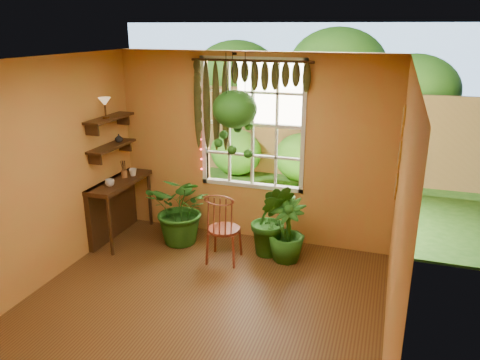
% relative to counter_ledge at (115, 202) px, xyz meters
% --- Properties ---
extents(floor, '(4.50, 4.50, 0.00)m').
position_rel_counter_ledge_xyz_m(floor, '(1.91, -1.60, -0.55)').
color(floor, brown).
rests_on(floor, ground).
extents(ceiling, '(4.50, 4.50, 0.00)m').
position_rel_counter_ledge_xyz_m(ceiling, '(1.91, -1.60, 2.15)').
color(ceiling, white).
rests_on(ceiling, wall_back).
extents(wall_back, '(4.00, 0.00, 4.00)m').
position_rel_counter_ledge_xyz_m(wall_back, '(1.91, 0.65, 0.80)').
color(wall_back, gold).
rests_on(wall_back, floor).
extents(wall_left, '(0.00, 4.50, 4.50)m').
position_rel_counter_ledge_xyz_m(wall_left, '(-0.09, -1.60, 0.80)').
color(wall_left, gold).
rests_on(wall_left, floor).
extents(wall_right, '(0.00, 4.50, 4.50)m').
position_rel_counter_ledge_xyz_m(wall_right, '(3.91, -1.60, 0.80)').
color(wall_right, gold).
rests_on(wall_right, floor).
extents(window, '(1.52, 0.10, 1.86)m').
position_rel_counter_ledge_xyz_m(window, '(1.91, 0.68, 1.15)').
color(window, silver).
rests_on(window, wall_back).
extents(valance_vine, '(1.70, 0.12, 1.10)m').
position_rel_counter_ledge_xyz_m(valance_vine, '(1.82, 0.56, 1.73)').
color(valance_vine, '#3A2410').
rests_on(valance_vine, window).
extents(string_lights, '(0.03, 0.03, 1.54)m').
position_rel_counter_ledge_xyz_m(string_lights, '(1.15, 0.59, 1.20)').
color(string_lights, '#FF2633').
rests_on(string_lights, window).
extents(wall_plates, '(0.04, 0.32, 1.10)m').
position_rel_counter_ledge_xyz_m(wall_plates, '(3.89, 0.19, 1.00)').
color(wall_plates, '#FEF5D0').
rests_on(wall_plates, wall_right).
extents(counter_ledge, '(0.40, 1.20, 0.90)m').
position_rel_counter_ledge_xyz_m(counter_ledge, '(0.00, 0.00, 0.00)').
color(counter_ledge, '#3A2410').
rests_on(counter_ledge, floor).
extents(shelf_lower, '(0.25, 0.90, 0.04)m').
position_rel_counter_ledge_xyz_m(shelf_lower, '(0.03, 0.00, 0.85)').
color(shelf_lower, '#3A2410').
rests_on(shelf_lower, wall_left).
extents(shelf_upper, '(0.25, 0.90, 0.04)m').
position_rel_counter_ledge_xyz_m(shelf_upper, '(0.03, 0.00, 1.25)').
color(shelf_upper, '#3A2410').
rests_on(shelf_upper, wall_left).
extents(backyard, '(14.00, 10.00, 12.00)m').
position_rel_counter_ledge_xyz_m(backyard, '(2.15, 5.27, 0.73)').
color(backyard, '#215317').
rests_on(backyard, ground).
extents(windsor_chair, '(0.46, 0.48, 1.15)m').
position_rel_counter_ledge_xyz_m(windsor_chair, '(1.79, -0.23, -0.22)').
color(windsor_chair, brown).
rests_on(windsor_chair, floor).
extents(potted_plant_left, '(0.98, 0.86, 1.06)m').
position_rel_counter_ledge_xyz_m(potted_plant_left, '(1.04, 0.12, -0.02)').
color(potted_plant_left, '#185516').
rests_on(potted_plant_left, floor).
extents(potted_plant_mid, '(0.64, 0.54, 1.05)m').
position_rel_counter_ledge_xyz_m(potted_plant_mid, '(2.35, 0.15, -0.03)').
color(potted_plant_mid, '#185516').
rests_on(potted_plant_mid, floor).
extents(potted_plant_right, '(0.61, 0.61, 0.87)m').
position_rel_counter_ledge_xyz_m(potted_plant_right, '(2.58, 0.07, -0.12)').
color(potted_plant_right, '#185516').
rests_on(potted_plant_right, floor).
extents(hanging_basket, '(0.60, 0.60, 1.40)m').
position_rel_counter_ledge_xyz_m(hanging_basket, '(1.76, 0.35, 1.34)').
color(hanging_basket, black).
rests_on(hanging_basket, ceiling).
extents(cup_a, '(0.15, 0.15, 0.10)m').
position_rel_counter_ledge_xyz_m(cup_a, '(0.13, -0.27, 0.40)').
color(cup_a, silver).
rests_on(cup_a, counter_ledge).
extents(cup_b, '(0.15, 0.15, 0.11)m').
position_rel_counter_ledge_xyz_m(cup_b, '(0.19, 0.25, 0.40)').
color(cup_b, beige).
rests_on(cup_b, counter_ledge).
extents(brush_jar, '(0.09, 0.09, 0.33)m').
position_rel_counter_ledge_xyz_m(brush_jar, '(0.11, 0.14, 0.48)').
color(brush_jar, '#97582C').
rests_on(brush_jar, counter_ledge).
extents(shelf_vase, '(0.13, 0.13, 0.12)m').
position_rel_counter_ledge_xyz_m(shelf_vase, '(0.04, 0.18, 0.93)').
color(shelf_vase, '#B2AD99').
rests_on(shelf_vase, shelf_lower).
extents(tiffany_lamp, '(0.17, 0.17, 0.28)m').
position_rel_counter_ledge_xyz_m(tiffany_lamp, '(0.05, -0.10, 1.48)').
color(tiffany_lamp, '#543118').
rests_on(tiffany_lamp, shelf_upper).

